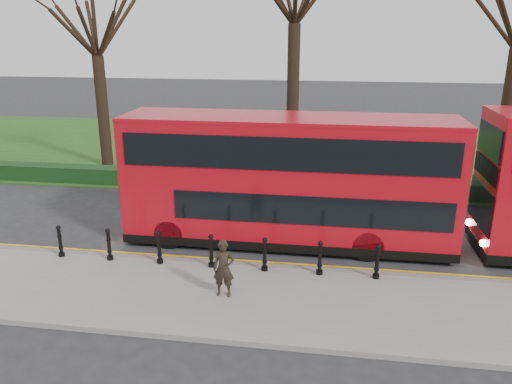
# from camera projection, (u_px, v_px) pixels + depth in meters

# --- Properties ---
(ground) EXTENTS (120.00, 120.00, 0.00)m
(ground) POSITION_uv_depth(u_px,v_px,m) (206.00, 251.00, 16.59)
(ground) COLOR #28282B
(ground) RESTS_ON ground
(pavement) EXTENTS (60.00, 4.00, 0.15)m
(pavement) POSITION_uv_depth(u_px,v_px,m) (179.00, 294.00, 13.75)
(pavement) COLOR gray
(pavement) RESTS_ON ground
(kerb) EXTENTS (60.00, 0.25, 0.16)m
(kerb) POSITION_uv_depth(u_px,v_px,m) (198.00, 262.00, 15.63)
(kerb) COLOR slate
(kerb) RESTS_ON ground
(grass_verge) EXTENTS (60.00, 18.00, 0.06)m
(grass_verge) POSITION_uv_depth(u_px,v_px,m) (266.00, 149.00, 30.69)
(grass_verge) COLOR #214918
(grass_verge) RESTS_ON ground
(hedge) EXTENTS (60.00, 0.90, 0.80)m
(hedge) POSITION_uv_depth(u_px,v_px,m) (242.00, 182.00, 22.86)
(hedge) COLOR black
(hedge) RESTS_ON ground
(yellow_line_outer) EXTENTS (60.00, 0.10, 0.01)m
(yellow_line_outer) POSITION_uv_depth(u_px,v_px,m) (200.00, 260.00, 15.93)
(yellow_line_outer) COLOR yellow
(yellow_line_outer) RESTS_ON ground
(yellow_line_inner) EXTENTS (60.00, 0.10, 0.01)m
(yellow_line_inner) POSITION_uv_depth(u_px,v_px,m) (202.00, 258.00, 16.12)
(yellow_line_inner) COLOR yellow
(yellow_line_inner) RESTS_ON ground
(tree_left) EXTENTS (6.74, 6.74, 10.52)m
(tree_left) POSITION_uv_depth(u_px,v_px,m) (94.00, 17.00, 24.78)
(tree_left) COLOR black
(tree_left) RESTS_ON ground
(bollard_row) EXTENTS (9.95, 0.15, 1.00)m
(bollard_row) POSITION_uv_depth(u_px,v_px,m) (211.00, 251.00, 15.05)
(bollard_row) COLOR black
(bollard_row) RESTS_ON pavement
(bus_lead) EXTENTS (10.97, 2.52, 4.36)m
(bus_lead) POSITION_uv_depth(u_px,v_px,m) (288.00, 181.00, 16.69)
(bus_lead) COLOR #B00B16
(bus_lead) RESTS_ON ground
(pedestrian) EXTENTS (0.59, 0.39, 1.59)m
(pedestrian) POSITION_uv_depth(u_px,v_px,m) (224.00, 268.00, 13.33)
(pedestrian) COLOR black
(pedestrian) RESTS_ON pavement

